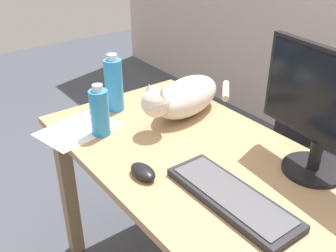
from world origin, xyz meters
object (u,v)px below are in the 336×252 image
object	(u,v)px
computer_mouse	(143,172)
spray_bottle	(100,112)
water_bottle	(114,84)
monitor	(325,110)
keyboard	(232,197)
office_chair	(321,179)
cat	(184,97)

from	to	relation	value
computer_mouse	spray_bottle	bearing A→B (deg)	175.57
water_bottle	monitor	bearing A→B (deg)	19.94
monitor	keyboard	distance (m)	0.39
office_chair	monitor	bearing A→B (deg)	-66.55
computer_mouse	spray_bottle	xyz separation A→B (m)	(-0.33, 0.03, 0.08)
computer_mouse	water_bottle	world-z (taller)	water_bottle
office_chair	water_bottle	bearing A→B (deg)	-130.82
monitor	keyboard	world-z (taller)	monitor
keyboard	computer_mouse	bearing A→B (deg)	-151.53
computer_mouse	monitor	bearing A→B (deg)	56.09
office_chair	cat	bearing A→B (deg)	-128.26
office_chair	computer_mouse	size ratio (longest dim) A/B	8.66
cat	spray_bottle	bearing A→B (deg)	-100.14
water_bottle	spray_bottle	size ratio (longest dim) A/B	1.21
monitor	spray_bottle	size ratio (longest dim) A/B	2.35
office_chair	spray_bottle	bearing A→B (deg)	-118.11
monitor	computer_mouse	bearing A→B (deg)	-123.91
monitor	computer_mouse	world-z (taller)	monitor
keyboard	spray_bottle	world-z (taller)	spray_bottle
keyboard	cat	world-z (taller)	cat
cat	monitor	bearing A→B (deg)	7.94
monitor	cat	bearing A→B (deg)	-172.06
water_bottle	spray_bottle	distance (m)	0.22
monitor	cat	world-z (taller)	monitor
keyboard	monitor	bearing A→B (deg)	81.10
office_chair	water_bottle	xyz separation A→B (m)	(-0.61, -0.71, 0.44)
cat	spray_bottle	xyz separation A→B (m)	(-0.06, -0.36, 0.01)
office_chair	cat	world-z (taller)	office_chair
computer_mouse	cat	bearing A→B (deg)	124.60
spray_bottle	cat	bearing A→B (deg)	79.86
water_bottle	spray_bottle	world-z (taller)	water_bottle
spray_bottle	office_chair	bearing A→B (deg)	61.89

